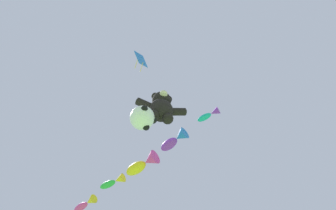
{
  "coord_description": "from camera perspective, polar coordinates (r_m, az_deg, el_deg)",
  "views": [
    {
      "loc": [
        -0.05,
        0.02,
        0.91
      ],
      "look_at": [
        1.26,
        5.24,
        12.1
      ],
      "focal_mm": 28.0,
      "sensor_mm": 36.0,
      "label": 1
    }
  ],
  "objects": [
    {
      "name": "fish_kite_violet",
      "position": [
        16.61,
        1.5,
        -7.65
      ],
      "size": [
        1.7,
        2.01,
        0.81
      ],
      "color": "purple"
    },
    {
      "name": "teddy_bear_kite",
      "position": [
        12.36,
        -1.47,
        -0.45
      ],
      "size": [
        2.47,
        1.09,
        2.51
      ],
      "color": "black"
    },
    {
      "name": "diamond_kite",
      "position": [
        16.98,
        -5.95,
        9.7
      ],
      "size": [
        1.1,
        0.9,
        3.13
      ],
      "color": "blue"
    },
    {
      "name": "fish_kite_magenta",
      "position": [
        21.21,
        -17.49,
        -19.86
      ],
      "size": [
        1.71,
        1.94,
        0.66
      ],
      "color": "#E53F9E"
    },
    {
      "name": "fish_kite_teal",
      "position": [
        16.12,
        9.03,
        -2.09
      ],
      "size": [
        1.31,
        1.33,
        0.48
      ],
      "color": "#19ADB2"
    },
    {
      "name": "soccer_ball_kite",
      "position": [
        10.96,
        -5.57,
        -2.81
      ],
      "size": [
        1.14,
        1.14,
        1.05
      ],
      "color": "white"
    },
    {
      "name": "fish_kite_emerald",
      "position": [
        19.83,
        -11.79,
        -16.09
      ],
      "size": [
        1.84,
        1.75,
        0.64
      ],
      "color": "green"
    },
    {
      "name": "fish_kite_goldfin",
      "position": [
        17.79,
        -5.44,
        -12.69
      ],
      "size": [
        2.22,
        2.41,
        0.98
      ],
      "color": "yellow"
    }
  ]
}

